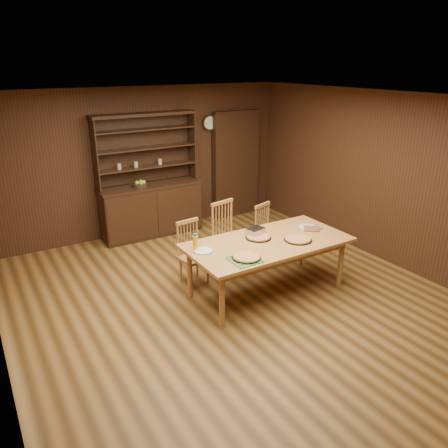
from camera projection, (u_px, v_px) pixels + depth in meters
floor at (232, 299)px, 5.86m from camera, size 6.00×6.00×0.00m
room_shell at (233, 186)px, 5.30m from camera, size 6.00×6.00×6.00m
china_hutch at (151, 203)px, 7.85m from camera, size 1.84×0.52×2.17m
doorway at (235, 164)px, 8.73m from camera, size 1.00×0.18×2.10m
wall_clock at (209, 123)px, 8.21m from camera, size 0.30×0.05×0.30m
dining_table at (268, 246)px, 5.83m from camera, size 2.20×1.10×0.75m
chair_left at (191, 250)px, 6.19m from camera, size 0.41×0.40×0.92m
chair_center at (227, 234)px, 6.53m from camera, size 0.51×0.50×1.07m
chair_right at (266, 231)px, 6.88m from camera, size 0.46×0.45×0.92m
pizza_left at (247, 257)px, 5.30m from camera, size 0.36×0.36×0.04m
pizza_right at (298, 239)px, 5.83m from camera, size 0.38×0.38×0.04m
pizza_center at (258, 237)px, 5.90m from camera, size 0.35×0.35×0.04m
cooling_rack at (245, 260)px, 5.25m from camera, size 0.38×0.38×0.02m
plate_left at (203, 251)px, 5.49m from camera, size 0.24×0.24×0.02m
plate_right at (307, 227)px, 6.27m from camera, size 0.27×0.27×0.02m
foil_dish at (256, 232)px, 6.00m from camera, size 0.28×0.22×0.10m
juice_bottle at (195, 243)px, 5.50m from camera, size 0.07×0.07×0.22m
pot_holder_a at (314, 228)px, 6.24m from camera, size 0.21×0.21×0.01m
pot_holder_b at (311, 229)px, 6.21m from camera, size 0.30×0.30×0.02m
fruit_bowl at (140, 184)px, 7.56m from camera, size 0.26×0.26×0.12m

